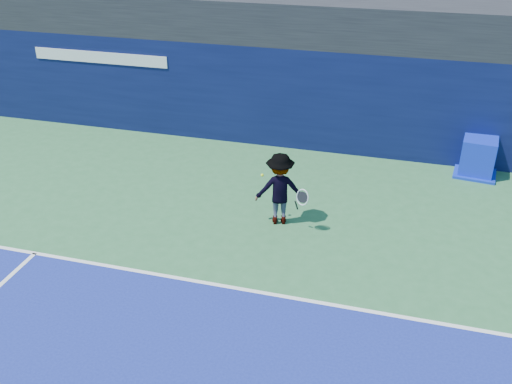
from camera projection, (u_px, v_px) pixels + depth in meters
baseline at (258, 292)px, 11.13m from camera, size 24.00×0.10×0.01m
stadium_band at (335, 19)px, 16.66m from camera, size 36.00×3.00×1.20m
back_wall_assembly at (325, 98)px, 16.80m from camera, size 36.00×1.03×3.00m
equipment_cart at (478, 158)px, 15.54m from camera, size 1.21×1.21×1.05m
tennis_player at (280, 189)px, 13.09m from camera, size 1.38×0.94×1.75m
tennis_ball at (262, 175)px, 13.02m from camera, size 0.07×0.07×0.07m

